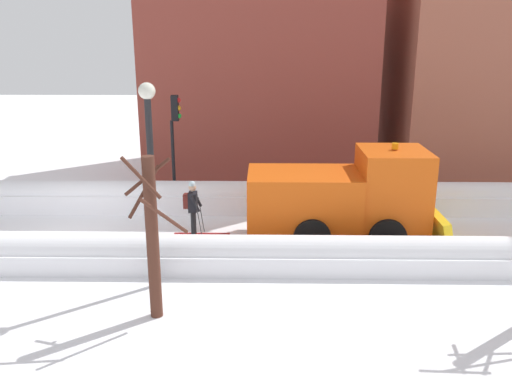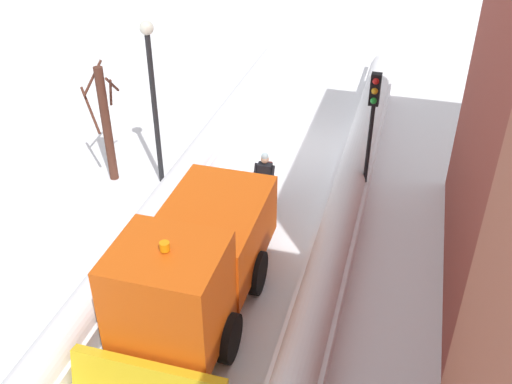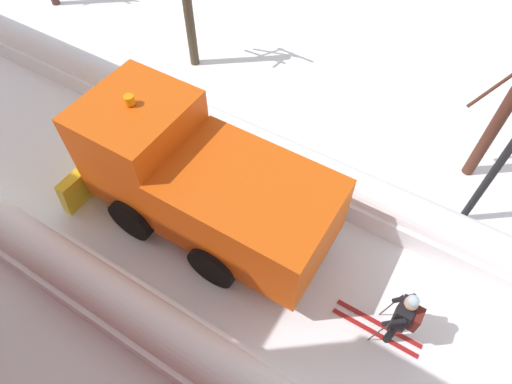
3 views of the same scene
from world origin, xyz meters
The scene contains 10 objects.
ground_plane centered at (0.00, 10.00, 0.00)m, with size 80.00×80.00×0.00m, color white.
snowbank_left centered at (-2.50, 10.00, 0.52)m, with size 1.10×36.00×1.14m.
snowbank_right centered at (2.50, 10.00, 0.43)m, with size 1.10×36.00×1.01m.
building_brick_near centered at (-8.80, 5.98, 5.25)m, with size 6.98×9.75×10.50m.
building_brick_mid centered at (-8.80, 16.87, 4.80)m, with size 7.87×9.93×9.60m.
plow_truck centered at (0.24, 8.75, 1.48)m, with size 3.20×5.98×3.12m.
skier centered at (-0.10, 3.97, 1.00)m, with size 0.62×1.80×1.81m.
traffic_light_pole centered at (-2.92, 3.02, 2.93)m, with size 0.28×0.42×4.16m.
street_lamp centered at (3.44, 3.49, 3.28)m, with size 0.40×0.40×5.17m.
bare_tree_near centered at (4.99, 3.77, 2.00)m, with size 1.23×1.39×3.82m.
Camera 1 is at (15.95, 6.24, 6.27)m, focal length 37.48 mm.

